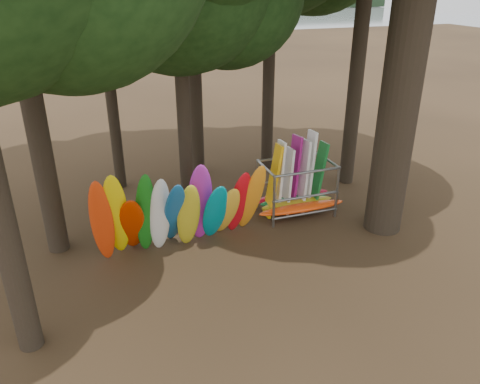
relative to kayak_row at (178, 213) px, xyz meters
name	(u,v)px	position (x,y,z in m)	size (l,w,h in m)	color
ground	(260,252)	(2.28, -0.88, -1.32)	(120.00, 120.00, 0.00)	#47331E
lake	(104,37)	(2.28, 59.12, -1.32)	(160.00, 160.00, 0.00)	gray
far_shore	(86,4)	(2.28, 109.12, 0.68)	(160.00, 4.00, 4.00)	black
kayak_row	(178,213)	(0.00, 0.00, 0.00)	(5.22, 2.00, 3.18)	red
storage_rack	(296,189)	(4.47, 1.22, -0.42)	(3.21, 1.53, 2.88)	gray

